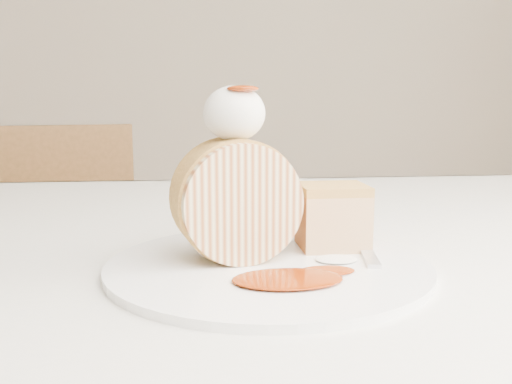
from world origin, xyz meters
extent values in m
cube|color=white|center=(0.00, 3.00, 1.40)|extent=(5.00, 0.10, 2.80)
cube|color=silver|center=(0.00, 0.20, 0.73)|extent=(1.40, 0.90, 0.04)
cube|color=silver|center=(0.00, 0.65, 0.61)|extent=(1.40, 0.01, 0.28)
cube|color=brown|center=(-0.46, 1.09, 0.41)|extent=(0.48, 0.48, 0.04)
cube|color=brown|center=(-0.41, 0.91, 0.64)|extent=(0.40, 0.13, 0.42)
cylinder|color=brown|center=(-0.33, 1.30, 0.19)|extent=(0.03, 0.03, 0.39)
cylinder|color=brown|center=(-0.25, 0.96, 0.19)|extent=(0.03, 0.03, 0.39)
cylinder|color=white|center=(0.00, 0.04, 0.75)|extent=(0.30, 0.30, 0.01)
cylinder|color=beige|center=(-0.03, 0.05, 0.81)|extent=(0.12, 0.08, 0.11)
cube|color=tan|center=(0.07, 0.08, 0.78)|extent=(0.07, 0.06, 0.05)
ellipsoid|color=white|center=(-0.03, 0.06, 0.89)|extent=(0.06, 0.06, 0.05)
ellipsoid|color=maroon|center=(-0.03, 0.05, 0.92)|extent=(0.03, 0.02, 0.01)
cube|color=silver|center=(0.10, 0.07, 0.76)|extent=(0.05, 0.18, 0.00)
camera|label=1|loc=(-0.07, -0.46, 0.90)|focal=40.00mm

